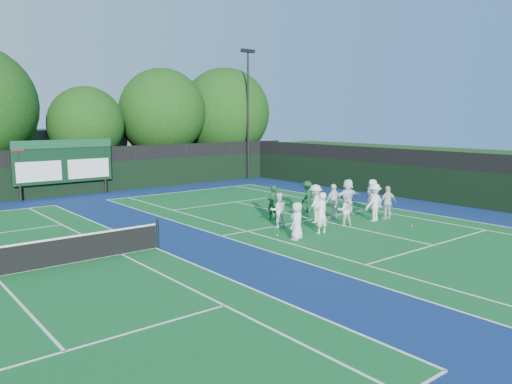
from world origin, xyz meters
TOP-DOWN VIEW (x-y plane):
  - ground at (0.00, 0.00)m, footprint 120.00×120.00m
  - court_apron at (-6.00, 1.00)m, footprint 34.00×32.00m
  - near_court at (0.00, 1.00)m, footprint 11.05×23.85m
  - back_fence at (-6.00, 16.00)m, footprint 34.00×0.08m
  - divider_fence_right at (9.00, 1.00)m, footprint 0.08×32.00m
  - scoreboard at (-7.01, 15.59)m, footprint 6.00×0.21m
  - clubhouse at (-2.00, 24.00)m, footprint 18.00×6.00m
  - light_pole_right at (7.50, 15.70)m, footprint 1.20×0.30m
  - tree_c at (-3.89, 19.58)m, footprint 5.29×5.29m
  - tree_d at (2.16, 19.58)m, footprint 6.74×6.74m
  - tree_e at (8.15, 19.58)m, footprint 7.58×7.58m
  - tennis_ball_0 at (-2.25, 0.14)m, footprint 0.07×0.07m
  - tennis_ball_1 at (0.42, 0.56)m, footprint 0.07×0.07m
  - tennis_ball_2 at (2.31, -2.90)m, footprint 0.07×0.07m
  - tennis_ball_3 at (-3.64, -0.44)m, footprint 0.07×0.07m
  - tennis_ball_4 at (-0.73, 3.08)m, footprint 0.07×0.07m
  - player_front_0 at (-3.45, -1.40)m, footprint 0.88×0.74m
  - player_front_1 at (-1.86, -1.22)m, footprint 0.64×0.42m
  - player_front_2 at (-0.00, -0.89)m, footprint 0.87×0.79m
  - player_front_3 at (1.94, -1.03)m, footprint 1.20×0.73m
  - player_front_4 at (2.81, -1.17)m, footprint 1.03×0.65m
  - player_back_0 at (-2.54, 0.76)m, footprint 0.94×0.85m
  - player_back_1 at (-0.45, 0.50)m, footprint 1.31×1.01m
  - player_back_2 at (0.89, 0.58)m, footprint 1.02×0.46m
  - player_back_3 at (2.22, 0.83)m, footprint 1.76×1.01m
  - player_back_4 at (4.03, 0.68)m, footprint 0.95×0.78m
  - coach_left at (-1.62, 2.20)m, footprint 0.65×0.45m
  - coach_right at (1.00, 2.49)m, footprint 1.22×0.97m

SIDE VIEW (x-z plane):
  - ground at x=0.00m, z-range 0.00..0.00m
  - court_apron at x=-6.00m, z-range 0.00..0.01m
  - near_court at x=0.00m, z-range 0.01..0.01m
  - tennis_ball_0 at x=-2.25m, z-range 0.00..0.07m
  - tennis_ball_1 at x=0.42m, z-range 0.00..0.07m
  - tennis_ball_2 at x=2.31m, z-range 0.00..0.07m
  - tennis_ball_3 at x=-3.64m, z-range 0.00..0.07m
  - tennis_ball_4 at x=-0.73m, z-range 0.00..0.07m
  - player_front_2 at x=0.00m, z-range 0.00..1.47m
  - player_front_0 at x=-3.45m, z-range 0.00..1.54m
  - player_back_0 at x=-2.54m, z-range 0.00..1.58m
  - player_front_4 at x=2.81m, z-range 0.00..1.63m
  - coach_right at x=1.00m, z-range 0.00..1.66m
  - player_back_4 at x=4.03m, z-range 0.00..1.67m
  - coach_left at x=-1.62m, z-range 0.00..1.69m
  - player_back_2 at x=0.89m, z-range 0.00..1.70m
  - player_front_1 at x=-1.86m, z-range 0.00..1.76m
  - player_back_1 at x=-0.45m, z-range 0.00..1.79m
  - player_front_3 at x=1.94m, z-range 0.00..1.80m
  - player_back_3 at x=2.22m, z-range 0.00..1.81m
  - back_fence at x=-6.00m, z-range -0.14..2.86m
  - divider_fence_right at x=9.00m, z-range -0.14..2.86m
  - clubhouse at x=-2.00m, z-range 0.00..4.00m
  - scoreboard at x=-7.01m, z-range 0.42..3.97m
  - tree_c at x=-3.89m, z-range 0.75..7.82m
  - tree_e at x=8.15m, z-range 0.55..9.61m
  - tree_d at x=2.16m, z-range 0.79..9.45m
  - light_pole_right at x=7.50m, z-range 1.24..11.36m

